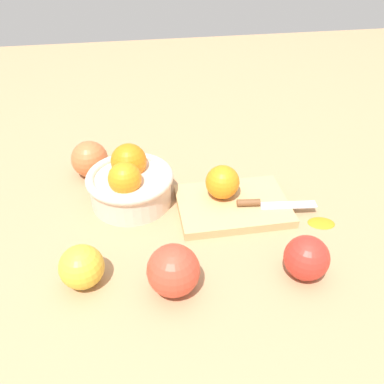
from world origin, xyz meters
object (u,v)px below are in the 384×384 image
object	(u,v)px
apple_back_left	(90,159)
apple_front_left_2	(82,267)
cutting_board	(233,205)
apple_front_right	(306,258)
apple_front_left	(173,270)
orange_on_board	(222,182)
knife	(266,205)
bowl	(130,182)

from	to	relation	value
apple_back_left	apple_front_left_2	xyz separation A→B (m)	(-0.00, -0.32, -0.00)
cutting_board	apple_back_left	distance (m)	0.33
apple_front_right	apple_front_left	bearing A→B (deg)	178.92
orange_on_board	knife	distance (m)	0.10
apple_front_right	cutting_board	bearing A→B (deg)	111.96
apple_back_left	bowl	bearing A→B (deg)	-52.96
orange_on_board	apple_front_left_2	size ratio (longest dim) A/B	0.94
cutting_board	apple_front_left	size ratio (longest dim) A/B	2.59
orange_on_board	apple_back_left	world-z (taller)	orange_on_board
apple_front_left_2	cutting_board	bearing A→B (deg)	27.02
cutting_board	apple_front_left_2	bearing A→B (deg)	-152.98
cutting_board	knife	size ratio (longest dim) A/B	1.39
apple_front_right	apple_front_left_2	size ratio (longest dim) A/B	1.03
cutting_board	knife	world-z (taller)	knife
apple_front_left	apple_front_left_2	world-z (taller)	apple_front_left
orange_on_board	apple_back_left	bearing A→B (deg)	150.72
apple_front_left_2	knife	bearing A→B (deg)	19.26
knife	orange_on_board	bearing A→B (deg)	148.26
orange_on_board	bowl	bearing A→B (deg)	168.35
cutting_board	apple_back_left	size ratio (longest dim) A/B	2.70
apple_back_left	apple_front_right	bearing A→B (deg)	-44.98
orange_on_board	cutting_board	bearing A→B (deg)	-52.93
bowl	apple_back_left	size ratio (longest dim) A/B	2.16
apple_back_left	apple_front_left_2	distance (m)	0.32
apple_front_right	apple_back_left	bearing A→B (deg)	135.02
knife	apple_front_left_2	size ratio (longest dim) A/B	2.17
cutting_board	apple_front_right	bearing A→B (deg)	-68.04
cutting_board	orange_on_board	bearing A→B (deg)	127.07
knife	apple_front_right	xyz separation A→B (m)	(0.01, -0.16, 0.01)
bowl	cutting_board	world-z (taller)	bowl
orange_on_board	apple_front_left	xyz separation A→B (m)	(-0.12, -0.20, -0.01)
bowl	apple_front_left_2	xyz separation A→B (m)	(-0.08, -0.20, -0.01)
knife	cutting_board	bearing A→B (deg)	157.68
knife	apple_front_left	xyz separation A→B (m)	(-0.20, -0.16, 0.02)
bowl	orange_on_board	size ratio (longest dim) A/B	2.56
apple_front_left	orange_on_board	bearing A→B (deg)	58.75
bowl	orange_on_board	world-z (taller)	bowl
knife	apple_front_left_2	xyz separation A→B (m)	(-0.34, -0.12, 0.01)
orange_on_board	apple_front_right	world-z (taller)	orange_on_board
apple_front_right	apple_front_left_2	bearing A→B (deg)	173.55
orange_on_board	apple_front_left_2	bearing A→B (deg)	-147.71
cutting_board	apple_front_left	xyz separation A→B (m)	(-0.14, -0.18, 0.03)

